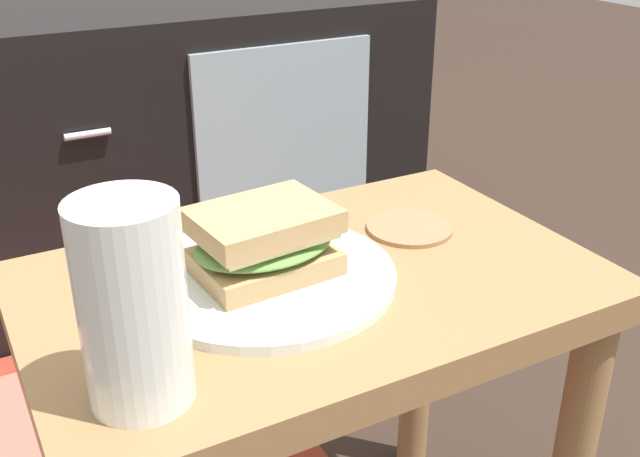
{
  "coord_description": "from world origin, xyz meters",
  "views": [
    {
      "loc": [
        -0.3,
        -0.57,
        0.82
      ],
      "look_at": [
        0.01,
        0.0,
        0.51
      ],
      "focal_mm": 42.25,
      "sensor_mm": 36.0,
      "label": 1
    }
  ],
  "objects_px": {
    "tv_cabinet": "(192,137)",
    "sandwich_front": "(264,241)",
    "plate": "(265,276)",
    "beer_glass": "(133,308)",
    "coaster": "(409,228)"
  },
  "relations": [
    {
      "from": "tv_cabinet",
      "to": "coaster",
      "type": "bearing_deg",
      "value": -93.82
    },
    {
      "from": "coaster",
      "to": "beer_glass",
      "type": "bearing_deg",
      "value": -157.15
    },
    {
      "from": "tv_cabinet",
      "to": "coaster",
      "type": "xyz_separation_m",
      "value": [
        -0.06,
        -0.91,
        0.17
      ]
    },
    {
      "from": "plate",
      "to": "tv_cabinet",
      "type": "bearing_deg",
      "value": 75.06
    },
    {
      "from": "sandwich_front",
      "to": "tv_cabinet",
      "type": "bearing_deg",
      "value": 75.06
    },
    {
      "from": "plate",
      "to": "beer_glass",
      "type": "xyz_separation_m",
      "value": [
        -0.16,
        -0.12,
        0.07
      ]
    },
    {
      "from": "beer_glass",
      "to": "plate",
      "type": "bearing_deg",
      "value": 37.09
    },
    {
      "from": "coaster",
      "to": "sandwich_front",
      "type": "bearing_deg",
      "value": -171.71
    },
    {
      "from": "plate",
      "to": "sandwich_front",
      "type": "distance_m",
      "value": 0.04
    },
    {
      "from": "plate",
      "to": "coaster",
      "type": "distance_m",
      "value": 0.19
    },
    {
      "from": "plate",
      "to": "beer_glass",
      "type": "height_order",
      "value": "beer_glass"
    },
    {
      "from": "tv_cabinet",
      "to": "sandwich_front",
      "type": "bearing_deg",
      "value": -104.94
    },
    {
      "from": "coaster",
      "to": "plate",
      "type": "bearing_deg",
      "value": -171.71
    },
    {
      "from": "tv_cabinet",
      "to": "sandwich_front",
      "type": "height_order",
      "value": "tv_cabinet"
    },
    {
      "from": "plate",
      "to": "coaster",
      "type": "xyz_separation_m",
      "value": [
        0.19,
        0.03,
        -0.0
      ]
    }
  ]
}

